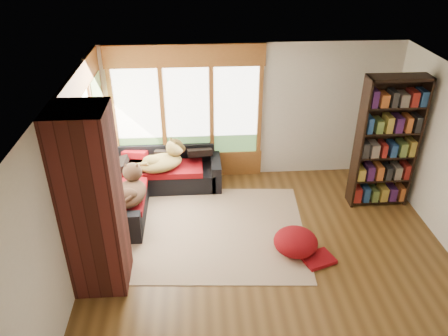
# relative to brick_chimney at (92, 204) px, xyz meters

# --- Properties ---
(floor) EXTENTS (5.50, 5.50, 0.00)m
(floor) POSITION_rel_brick_chimney_xyz_m (2.40, 0.35, -1.30)
(floor) COLOR #4F3316
(floor) RESTS_ON ground
(ceiling) EXTENTS (5.50, 5.50, 0.00)m
(ceiling) POSITION_rel_brick_chimney_xyz_m (2.40, 0.35, 1.30)
(ceiling) COLOR white
(wall_back) EXTENTS (5.50, 0.04, 2.60)m
(wall_back) POSITION_rel_brick_chimney_xyz_m (2.40, 2.85, 0.00)
(wall_back) COLOR silver
(wall_back) RESTS_ON ground
(wall_front) EXTENTS (5.50, 0.04, 2.60)m
(wall_front) POSITION_rel_brick_chimney_xyz_m (2.40, -2.15, 0.00)
(wall_front) COLOR silver
(wall_front) RESTS_ON ground
(wall_left) EXTENTS (0.04, 5.00, 2.60)m
(wall_left) POSITION_rel_brick_chimney_xyz_m (-0.35, 0.35, 0.00)
(wall_left) COLOR silver
(wall_left) RESTS_ON ground
(windows_back) EXTENTS (2.82, 0.10, 1.90)m
(windows_back) POSITION_rel_brick_chimney_xyz_m (1.20, 2.82, 0.05)
(windows_back) COLOR brown
(windows_back) RESTS_ON wall_back
(windows_left) EXTENTS (0.10, 2.62, 1.90)m
(windows_left) POSITION_rel_brick_chimney_xyz_m (-0.32, 1.55, 0.05)
(windows_left) COLOR brown
(windows_left) RESTS_ON wall_left
(roller_blind) EXTENTS (0.03, 0.72, 0.90)m
(roller_blind) POSITION_rel_brick_chimney_xyz_m (-0.29, 2.38, 0.45)
(roller_blind) COLOR #719052
(roller_blind) RESTS_ON wall_left
(brick_chimney) EXTENTS (0.70, 0.70, 2.60)m
(brick_chimney) POSITION_rel_brick_chimney_xyz_m (0.00, 0.00, 0.00)
(brick_chimney) COLOR #471914
(brick_chimney) RESTS_ON ground
(sectional_sofa) EXTENTS (2.20, 2.20, 0.80)m
(sectional_sofa) POSITION_rel_brick_chimney_xyz_m (0.45, 2.05, -1.00)
(sectional_sofa) COLOR black
(sectional_sofa) RESTS_ON ground
(area_rug) EXTENTS (3.44, 2.73, 0.01)m
(area_rug) POSITION_rel_brick_chimney_xyz_m (1.42, 1.03, -1.29)
(area_rug) COLOR beige
(area_rug) RESTS_ON ground
(bookshelf) EXTENTS (1.00, 0.33, 2.34)m
(bookshelf) POSITION_rel_brick_chimney_xyz_m (4.54, 1.66, -0.13)
(bookshelf) COLOR black
(bookshelf) RESTS_ON ground
(pouf) EXTENTS (0.75, 0.75, 0.36)m
(pouf) POSITION_rel_brick_chimney_xyz_m (2.81, 0.42, -1.11)
(pouf) COLOR maroon
(pouf) RESTS_ON area_rug
(dog_tan) EXTENTS (0.95, 0.83, 0.46)m
(dog_tan) POSITION_rel_brick_chimney_xyz_m (0.76, 2.29, -0.53)
(dog_tan) COLOR brown
(dog_tan) RESTS_ON sectional_sofa
(dog_brindle) EXTENTS (0.58, 0.87, 0.46)m
(dog_brindle) POSITION_rel_brick_chimney_xyz_m (0.26, 1.35, -0.54)
(dog_brindle) COLOR black
(dog_brindle) RESTS_ON sectional_sofa
(throw_pillows) EXTENTS (1.98, 1.68, 0.45)m
(throw_pillows) POSITION_rel_brick_chimney_xyz_m (0.48, 2.20, -0.53)
(throw_pillows) COLOR black
(throw_pillows) RESTS_ON sectional_sofa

